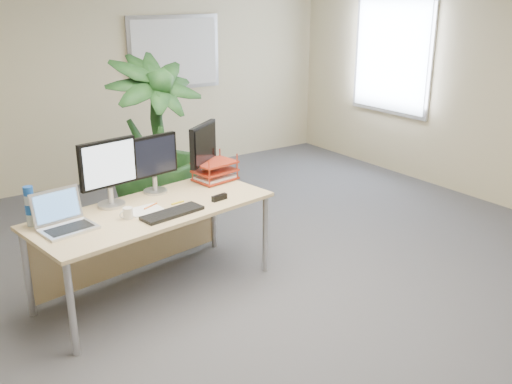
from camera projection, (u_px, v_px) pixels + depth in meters
floor at (283, 321)px, 4.20m from camera, size 8.00×8.00×0.00m
back_wall at (85, 75)px, 6.86m from camera, size 7.00×0.04×2.70m
whiteboard at (175, 53)px, 7.41m from camera, size 1.30×0.04×0.95m
window at (392, 53)px, 7.33m from camera, size 0.04×1.30×1.55m
desk at (146, 223)px, 4.51m from camera, size 1.97×1.08×0.72m
floor_plant at (156, 166)px, 5.35m from camera, size 0.97×0.97×1.50m
monitor_left at (108, 169)px, 4.34m from camera, size 0.47×0.21×0.52m
monitor_right at (154, 160)px, 4.64m from camera, size 0.44×0.20×0.48m
monitor_dark at (203, 148)px, 4.94m from camera, size 0.39×0.30×0.51m
laptop at (64, 220)px, 4.00m from camera, size 0.41×0.37×0.26m
keyboard at (172, 213)px, 4.25m from camera, size 0.50×0.24×0.03m
coffee_mug at (128, 213)px, 4.17m from camera, size 0.11×0.07×0.08m
spiral_notebook at (145, 210)px, 4.33m from camera, size 0.27×0.21×0.01m
orange_pen at (151, 206)px, 4.38m from camera, size 0.14×0.07×0.01m
yellow_highlighter at (178, 203)px, 4.48m from camera, size 0.11×0.03×0.02m
water_bottle at (30, 207)px, 4.02m from camera, size 0.07×0.07×0.29m
letter_tray at (215, 172)px, 5.01m from camera, size 0.39×0.32×0.16m
stapler at (219, 198)px, 4.55m from camera, size 0.14×0.06×0.05m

